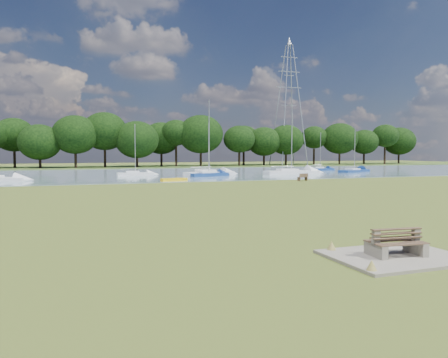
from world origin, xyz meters
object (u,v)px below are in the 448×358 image
object	(u,v)px
kayak	(174,180)
sailboat_4	(209,172)
sailboat_1	(291,171)
sailboat_6	(320,168)
riverbank_bench	(303,177)
sailboat_8	(354,170)
pylon	(289,86)
sailboat_3	(135,173)
bench_pair	(396,243)
sailboat_7	(208,173)

from	to	relation	value
kayak	sailboat_4	size ratio (longest dim) A/B	0.30
sailboat_1	sailboat_6	world-z (taller)	sailboat_1
riverbank_bench	sailboat_8	size ratio (longest dim) A/B	0.21
kayak	pylon	distance (m)	63.49
pylon	sailboat_4	distance (m)	52.88
sailboat_3	sailboat_8	size ratio (longest dim) A/B	1.00
kayak	bench_pair	bearing A→B (deg)	-108.23
bench_pair	sailboat_8	xyz separation A→B (m)	(33.91, 48.25, -0.05)
sailboat_6	riverbank_bench	bearing A→B (deg)	-127.83
sailboat_7	pylon	bearing A→B (deg)	32.96
kayak	sailboat_3	world-z (taller)	sailboat_3
pylon	riverbank_bench	bearing A→B (deg)	-116.37
bench_pair	sailboat_7	xyz separation A→B (m)	(8.13, 45.43, -0.00)
bench_pair	sailboat_8	world-z (taller)	sailboat_8
bench_pair	riverbank_bench	xyz separation A→B (m)	(16.04, 33.69, -0.04)
sailboat_3	sailboat_1	bearing A→B (deg)	-10.89
sailboat_4	riverbank_bench	bearing A→B (deg)	-73.48
sailboat_8	kayak	bearing A→B (deg)	174.85
riverbank_bench	sailboat_3	xyz separation A→B (m)	(-17.10, 16.80, 0.03)
bench_pair	sailboat_8	distance (m)	58.97
sailboat_1	sailboat_7	bearing A→B (deg)	-175.55
riverbank_bench	sailboat_3	size ratio (longest dim) A/B	0.21
riverbank_bench	sailboat_1	xyz separation A→B (m)	(5.36, 12.82, 0.09)
sailboat_1	sailboat_3	xyz separation A→B (m)	(-22.46, 3.98, -0.06)
sailboat_7	sailboat_8	xyz separation A→B (m)	(25.77, 2.82, -0.05)
sailboat_6	sailboat_8	size ratio (longest dim) A/B	0.93
riverbank_bench	kayak	size ratio (longest dim) A/B	0.47
riverbank_bench	kayak	xyz separation A→B (m)	(-14.43, 4.31, -0.23)
sailboat_1	sailboat_6	distance (m)	14.27
pylon	sailboat_7	size ratio (longest dim) A/B	4.25
kayak	sailboat_4	xyz separation A→B (m)	(6.95, 8.65, 0.38)
sailboat_6	sailboat_1	bearing A→B (deg)	-141.00
pylon	sailboat_8	size ratio (longest dim) A/B	4.23
kayak	sailboat_6	distance (m)	35.42
sailboat_4	sailboat_7	xyz separation A→B (m)	(-0.43, -1.22, -0.10)
sailboat_7	sailboat_6	bearing A→B (deg)	6.65
riverbank_bench	sailboat_4	distance (m)	14.97
sailboat_3	sailboat_8	xyz separation A→B (m)	(34.97, -2.24, -0.04)
sailboat_1	sailboat_4	xyz separation A→B (m)	(-12.84, 0.14, 0.05)
bench_pair	sailboat_6	world-z (taller)	sailboat_6
kayak	sailboat_1	bearing A→B (deg)	7.45
riverbank_bench	kayak	world-z (taller)	riverbank_bench
pylon	sailboat_8	xyz separation A→B (m)	(-7.07, -35.75, -18.88)
sailboat_1	riverbank_bench	bearing A→B (deg)	-112.85
sailboat_6	sailboat_7	world-z (taller)	sailboat_7
bench_pair	sailboat_4	xyz separation A→B (m)	(8.56, 46.65, 0.10)
sailboat_3	sailboat_4	xyz separation A→B (m)	(9.62, -3.84, 0.12)
kayak	sailboat_3	bearing A→B (deg)	86.25
sailboat_3	sailboat_4	world-z (taller)	sailboat_4
bench_pair	sailboat_6	distance (m)	64.43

